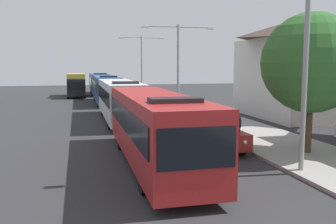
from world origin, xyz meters
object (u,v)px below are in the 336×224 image
(streetlamp_mid, at_px, (178,58))
(bus_lead, at_px, (154,126))
(box_truck_oncoming, at_px, (76,84))
(roadside_tree, at_px, (312,63))
(bus_fourth_in_line, at_px, (99,83))
(streetlamp_near, at_px, (307,32))
(white_suv, at_px, (215,129))
(streetlamp_far, at_px, (142,59))
(bus_second_in_line, at_px, (120,99))
(bus_middle, at_px, (106,88))

(streetlamp_mid, bearing_deg, bus_lead, -108.69)
(box_truck_oncoming, distance_m, roadside_tree, 39.05)
(bus_fourth_in_line, relative_size, box_truck_oncoming, 1.34)
(streetlamp_near, xyz_separation_m, roadside_tree, (2.07, 2.62, -1.15))
(bus_fourth_in_line, xyz_separation_m, white_suv, (3.70, -38.57, -0.66))
(bus_lead, bearing_deg, roadside_tree, -1.26)
(bus_fourth_in_line, height_order, streetlamp_far, streetlamp_far)
(box_truck_oncoming, height_order, roadside_tree, roadside_tree)
(bus_second_in_line, xyz_separation_m, box_truck_oncoming, (-3.30, 23.91, 0.02))
(bus_fourth_in_line, height_order, box_truck_oncoming, bus_fourth_in_line)
(streetlamp_near, relative_size, roadside_tree, 1.36)
(bus_fourth_in_line, distance_m, streetlamp_near, 44.20)
(white_suv, xyz_separation_m, streetlamp_mid, (1.70, 13.62, 3.86))
(box_truck_oncoming, bearing_deg, bus_second_in_line, -82.14)
(bus_fourth_in_line, relative_size, streetlamp_mid, 1.46)
(box_truck_oncoming, bearing_deg, streetlamp_far, -16.39)
(bus_second_in_line, bearing_deg, white_suv, -71.44)
(bus_second_in_line, bearing_deg, streetlamp_near, -71.51)
(streetlamp_near, height_order, roadside_tree, streetlamp_near)
(white_suv, height_order, streetlamp_far, streetlamp_far)
(white_suv, bearing_deg, bus_middle, 98.48)
(streetlamp_mid, bearing_deg, bus_second_in_line, -154.25)
(bus_second_in_line, xyz_separation_m, bus_fourth_in_line, (-0.00, 27.56, -0.00))
(bus_middle, bearing_deg, bus_second_in_line, -90.00)
(bus_fourth_in_line, xyz_separation_m, roadside_tree, (7.47, -41.08, 2.71))
(box_truck_oncoming, height_order, streetlamp_far, streetlamp_far)
(white_suv, bearing_deg, roadside_tree, -33.64)
(bus_second_in_line, distance_m, bus_fourth_in_line, 27.56)
(bus_lead, distance_m, bus_second_in_line, 13.36)
(bus_lead, xyz_separation_m, streetlamp_far, (5.40, 34.71, 3.40))
(streetlamp_mid, xyz_separation_m, streetlamp_far, (0.00, 18.75, 0.20))
(bus_fourth_in_line, xyz_separation_m, streetlamp_near, (5.40, -43.70, 3.86))
(bus_middle, height_order, streetlamp_mid, streetlamp_mid)
(bus_fourth_in_line, distance_m, box_truck_oncoming, 4.92)
(bus_lead, bearing_deg, white_suv, 32.37)
(bus_middle, bearing_deg, bus_lead, -90.00)
(streetlamp_near, bearing_deg, box_truck_oncoming, 102.25)
(box_truck_oncoming, bearing_deg, roadside_tree, -73.95)
(bus_lead, relative_size, streetlamp_near, 1.33)
(streetlamp_near, relative_size, streetlamp_far, 1.12)
(bus_lead, xyz_separation_m, bus_middle, (-0.00, 27.15, -0.00))
(bus_lead, bearing_deg, bus_fourth_in_line, 90.00)
(bus_fourth_in_line, bearing_deg, bus_second_in_line, -90.00)
(bus_fourth_in_line, bearing_deg, bus_middle, -90.00)
(streetlamp_mid, bearing_deg, box_truck_oncoming, 112.21)
(white_suv, relative_size, streetlamp_near, 0.56)
(bus_middle, bearing_deg, box_truck_oncoming, 108.08)
(bus_fourth_in_line, bearing_deg, roadside_tree, -79.70)
(white_suv, height_order, streetlamp_near, streetlamp_near)
(roadside_tree, bearing_deg, streetlamp_far, 93.40)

